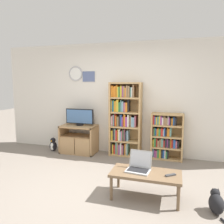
{
  "coord_description": "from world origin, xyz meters",
  "views": [
    {
      "loc": [
        1.2,
        -2.92,
        1.69
      ],
      "look_at": [
        -0.01,
        1.12,
        1.11
      ],
      "focal_mm": 35.0,
      "sensor_mm": 36.0,
      "label": 1
    }
  ],
  "objects": [
    {
      "name": "wall_back",
      "position": [
        -0.01,
        2.06,
        1.31
      ],
      "size": [
        6.21,
        0.09,
        2.6
      ],
      "color": "silver",
      "rests_on": "ground_plane"
    },
    {
      "name": "laptop",
      "position": [
        0.69,
        0.18,
        0.46
      ],
      "size": [
        0.37,
        0.34,
        0.27
      ],
      "rotation": [
        0.0,
        0.0,
        -0.12
      ],
      "color": "#B7BABC",
      "rests_on": "coffee_table"
    },
    {
      "name": "tv_stand",
      "position": [
        -1.04,
        1.75,
        0.34
      ],
      "size": [
        0.84,
        0.5,
        0.67
      ],
      "color": "tan",
      "rests_on": "ground_plane"
    },
    {
      "name": "bookshelf_tall",
      "position": [
        0.04,
        1.88,
        0.84
      ],
      "size": [
        0.72,
        0.31,
        1.69
      ],
      "color": "tan",
      "rests_on": "ground_plane"
    },
    {
      "name": "penguin_figurine",
      "position": [
        -1.7,
        1.67,
        0.15
      ],
      "size": [
        0.18,
        0.16,
        0.33
      ],
      "color": "black",
      "rests_on": "ground_plane"
    },
    {
      "name": "ground_plane",
      "position": [
        0.0,
        0.0,
        0.0
      ],
      "size": [
        18.0,
        18.0,
        0.0
      ],
      "primitive_type": "plane",
      "color": "gray"
    },
    {
      "name": "television",
      "position": [
        -1.02,
        1.79,
        0.87
      ],
      "size": [
        0.69,
        0.18,
        0.39
      ],
      "color": "black",
      "rests_on": "tv_stand"
    },
    {
      "name": "remote_near_laptop",
      "position": [
        1.15,
        0.1,
        0.4
      ],
      "size": [
        0.15,
        0.13,
        0.02
      ],
      "rotation": [
        0.0,
        0.0,
        2.24
      ],
      "color": "#38383A",
      "rests_on": "coffee_table"
    },
    {
      "name": "coffee_table",
      "position": [
        0.8,
        0.12,
        0.35
      ],
      "size": [
        1.01,
        0.49,
        0.39
      ],
      "color": "brown",
      "rests_on": "ground_plane"
    },
    {
      "name": "bookshelf_short",
      "position": [
        0.98,
        1.9,
        0.51
      ],
      "size": [
        0.68,
        0.28,
        1.03
      ],
      "color": "tan",
      "rests_on": "ground_plane"
    },
    {
      "name": "cat",
      "position": [
        1.74,
        0.02,
        0.14
      ],
      "size": [
        0.24,
        0.45,
        0.31
      ],
      "rotation": [
        0.0,
        0.0,
        0.1
      ],
      "color": "black",
      "rests_on": "ground_plane"
    }
  ]
}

